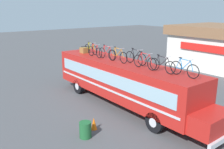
{
  "coord_description": "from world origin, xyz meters",
  "views": [
    {
      "loc": [
        11.8,
        -9.95,
        6.2
      ],
      "look_at": [
        -0.96,
        0.0,
        1.86
      ],
      "focal_mm": 39.27,
      "sensor_mm": 36.0,
      "label": 1
    }
  ],
  "objects_px": {
    "luggage_bag_2": "(84,50)",
    "rooftop_bicycle_5": "(136,58)",
    "rooftop_bicycle_1": "(91,49)",
    "rooftop_bicycle_8": "(184,69)",
    "rooftop_bicycle_4": "(118,56)",
    "rooftop_bicycle_7": "(162,65)",
    "trash_bin": "(85,130)",
    "traffic_cone": "(94,123)",
    "bus": "(123,80)",
    "rooftop_bicycle_6": "(145,62)",
    "luggage_bag_1": "(85,49)",
    "rooftop_bicycle_2": "(95,51)",
    "rooftop_bicycle_3": "(107,53)"
  },
  "relations": [
    {
      "from": "rooftop_bicycle_5",
      "to": "rooftop_bicycle_7",
      "type": "relative_size",
      "value": 1.03
    },
    {
      "from": "rooftop_bicycle_1",
      "to": "rooftop_bicycle_2",
      "type": "relative_size",
      "value": 0.99
    },
    {
      "from": "luggage_bag_2",
      "to": "rooftop_bicycle_5",
      "type": "relative_size",
      "value": 0.31
    },
    {
      "from": "rooftop_bicycle_6",
      "to": "rooftop_bicycle_2",
      "type": "bearing_deg",
      "value": -176.96
    },
    {
      "from": "rooftop_bicycle_7",
      "to": "trash_bin",
      "type": "distance_m",
      "value": 5.23
    },
    {
      "from": "luggage_bag_1",
      "to": "rooftop_bicycle_4",
      "type": "distance_m",
      "value": 4.9
    },
    {
      "from": "traffic_cone",
      "to": "rooftop_bicycle_2",
      "type": "bearing_deg",
      "value": 144.76
    },
    {
      "from": "rooftop_bicycle_6",
      "to": "rooftop_bicycle_7",
      "type": "height_order",
      "value": "rooftop_bicycle_6"
    },
    {
      "from": "bus",
      "to": "rooftop_bicycle_3",
      "type": "xyz_separation_m",
      "value": [
        -1.46,
        -0.25,
        1.57
      ]
    },
    {
      "from": "luggage_bag_1",
      "to": "rooftop_bicycle_4",
      "type": "relative_size",
      "value": 0.27
    },
    {
      "from": "luggage_bag_1",
      "to": "rooftop_bicycle_7",
      "type": "bearing_deg",
      "value": -2.68
    },
    {
      "from": "luggage_bag_2",
      "to": "trash_bin",
      "type": "height_order",
      "value": "luggage_bag_2"
    },
    {
      "from": "luggage_bag_2",
      "to": "traffic_cone",
      "type": "xyz_separation_m",
      "value": [
        6.1,
        -3.26,
        -2.8
      ]
    },
    {
      "from": "rooftop_bicycle_1",
      "to": "traffic_cone",
      "type": "height_order",
      "value": "rooftop_bicycle_1"
    },
    {
      "from": "bus",
      "to": "rooftop_bicycle_7",
      "type": "bearing_deg",
      "value": -0.43
    },
    {
      "from": "rooftop_bicycle_2",
      "to": "rooftop_bicycle_7",
      "type": "bearing_deg",
      "value": 4.01
    },
    {
      "from": "rooftop_bicycle_3",
      "to": "rooftop_bicycle_6",
      "type": "height_order",
      "value": "rooftop_bicycle_3"
    },
    {
      "from": "traffic_cone",
      "to": "trash_bin",
      "type": "bearing_deg",
      "value": -61.1
    },
    {
      "from": "trash_bin",
      "to": "rooftop_bicycle_4",
      "type": "bearing_deg",
      "value": 120.73
    },
    {
      "from": "bus",
      "to": "luggage_bag_1",
      "type": "xyz_separation_m",
      "value": [
        -5.17,
        0.37,
        1.36
      ]
    },
    {
      "from": "bus",
      "to": "rooftop_bicycle_4",
      "type": "xyz_separation_m",
      "value": [
        -0.31,
        -0.22,
        1.57
      ]
    },
    {
      "from": "rooftop_bicycle_4",
      "to": "rooftop_bicycle_8",
      "type": "relative_size",
      "value": 1.06
    },
    {
      "from": "rooftop_bicycle_7",
      "to": "traffic_cone",
      "type": "relative_size",
      "value": 2.62
    },
    {
      "from": "luggage_bag_1",
      "to": "bus",
      "type": "bearing_deg",
      "value": -4.06
    },
    {
      "from": "rooftop_bicycle_3",
      "to": "trash_bin",
      "type": "height_order",
      "value": "rooftop_bicycle_3"
    },
    {
      "from": "luggage_bag_2",
      "to": "rooftop_bicycle_2",
      "type": "distance_m",
      "value": 1.88
    },
    {
      "from": "rooftop_bicycle_7",
      "to": "rooftop_bicycle_2",
      "type": "bearing_deg",
      "value": -175.99
    },
    {
      "from": "bus",
      "to": "luggage_bag_2",
      "type": "height_order",
      "value": "luggage_bag_2"
    },
    {
      "from": "bus",
      "to": "rooftop_bicycle_1",
      "type": "bearing_deg",
      "value": 179.72
    },
    {
      "from": "rooftop_bicycle_1",
      "to": "rooftop_bicycle_8",
      "type": "relative_size",
      "value": 0.98
    },
    {
      "from": "rooftop_bicycle_2",
      "to": "rooftop_bicycle_7",
      "type": "height_order",
      "value": "rooftop_bicycle_2"
    },
    {
      "from": "bus",
      "to": "trash_bin",
      "type": "xyz_separation_m",
      "value": [
        2.07,
        -4.23,
        -1.34
      ]
    },
    {
      "from": "rooftop_bicycle_1",
      "to": "rooftop_bicycle_5",
      "type": "xyz_separation_m",
      "value": [
        4.69,
        0.21,
        0.03
      ]
    },
    {
      "from": "traffic_cone",
      "to": "rooftop_bicycle_3",
      "type": "bearing_deg",
      "value": 134.18
    },
    {
      "from": "rooftop_bicycle_6",
      "to": "rooftop_bicycle_1",
      "type": "bearing_deg",
      "value": 178.03
    },
    {
      "from": "rooftop_bicycle_4",
      "to": "trash_bin",
      "type": "distance_m",
      "value": 5.5
    },
    {
      "from": "rooftop_bicycle_7",
      "to": "rooftop_bicycle_8",
      "type": "relative_size",
      "value": 1.03
    },
    {
      "from": "rooftop_bicycle_1",
      "to": "rooftop_bicycle_7",
      "type": "distance_m",
      "value": 7.0
    },
    {
      "from": "luggage_bag_2",
      "to": "rooftop_bicycle_5",
      "type": "bearing_deg",
      "value": 4.2
    },
    {
      "from": "luggage_bag_1",
      "to": "rooftop_bicycle_2",
      "type": "distance_m",
      "value": 2.69
    },
    {
      "from": "trash_bin",
      "to": "rooftop_bicycle_5",
      "type": "bearing_deg",
      "value": 105.23
    },
    {
      "from": "luggage_bag_2",
      "to": "rooftop_bicycle_8",
      "type": "xyz_separation_m",
      "value": [
        8.9,
        0.35,
        0.18
      ]
    },
    {
      "from": "rooftop_bicycle_2",
      "to": "rooftop_bicycle_5",
      "type": "xyz_separation_m",
      "value": [
        3.47,
        0.65,
        0.01
      ]
    },
    {
      "from": "luggage_bag_1",
      "to": "rooftop_bicycle_1",
      "type": "distance_m",
      "value": 1.4
    },
    {
      "from": "rooftop_bicycle_7",
      "to": "bus",
      "type": "bearing_deg",
      "value": 179.57
    },
    {
      "from": "rooftop_bicycle_5",
      "to": "trash_bin",
      "type": "bearing_deg",
      "value": -74.77
    },
    {
      "from": "traffic_cone",
      "to": "bus",
      "type": "bearing_deg",
      "value": 115.41
    },
    {
      "from": "rooftop_bicycle_4",
      "to": "rooftop_bicycle_7",
      "type": "xyz_separation_m",
      "value": [
        3.48,
        0.2,
        -0.01
      ]
    },
    {
      "from": "rooftop_bicycle_3",
      "to": "traffic_cone",
      "type": "relative_size",
      "value": 2.67
    },
    {
      "from": "bus",
      "to": "rooftop_bicycle_2",
      "type": "height_order",
      "value": "rooftop_bicycle_2"
    }
  ]
}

